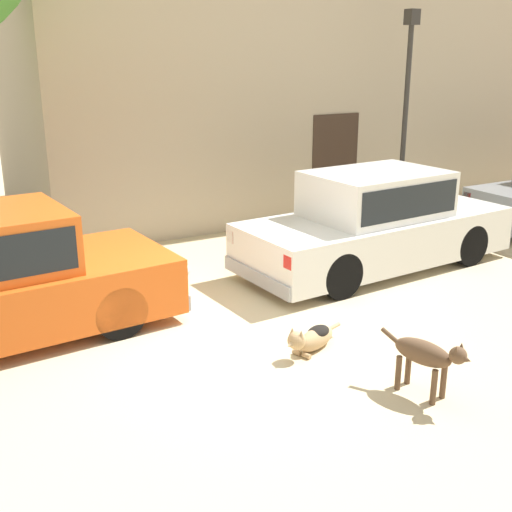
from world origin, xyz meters
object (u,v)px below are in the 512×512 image
object	(u,v)px
street_lamp	(407,91)
stray_dog_spotted	(427,355)
parked_sedan_second	(376,221)
stray_dog_tan	(312,338)

from	to	relation	value
street_lamp	stray_dog_spotted	bearing A→B (deg)	-129.07
stray_dog_spotted	street_lamp	xyz separation A→B (m)	(4.48, 5.52, 2.13)
parked_sedan_second	stray_dog_spotted	xyz separation A→B (m)	(-2.12, -3.40, -0.31)
parked_sedan_second	stray_dog_spotted	size ratio (longest dim) A/B	4.76
parked_sedan_second	stray_dog_tan	bearing A→B (deg)	-145.26
stray_dog_spotted	stray_dog_tan	distance (m)	1.47
parked_sedan_second	street_lamp	distance (m)	3.65
stray_dog_spotted	parked_sedan_second	bearing A→B (deg)	133.07
stray_dog_tan	parked_sedan_second	bearing A→B (deg)	-162.19
stray_dog_tan	street_lamp	xyz separation A→B (m)	(4.89, 4.14, 2.41)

